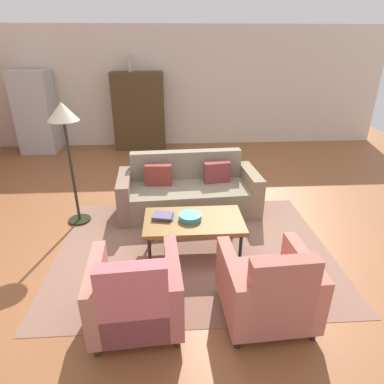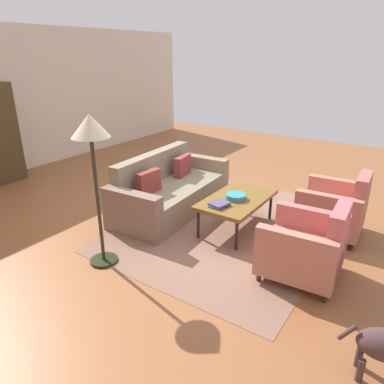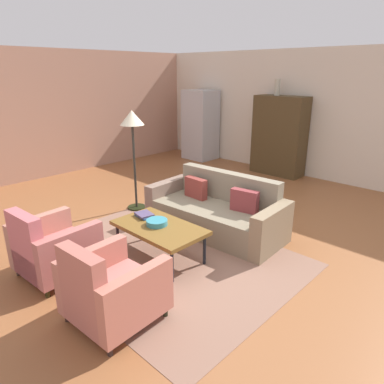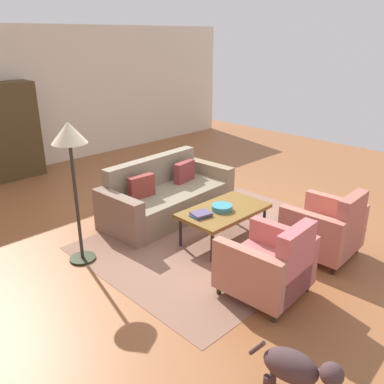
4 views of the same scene
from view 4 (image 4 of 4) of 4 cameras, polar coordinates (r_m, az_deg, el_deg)
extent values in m
plane|color=#955933|center=(6.02, 1.04, -4.39)|extent=(11.75, 11.75, 0.00)
cube|color=beige|center=(9.08, -19.35, 12.51)|extent=(9.79, 0.12, 2.80)
cube|color=#8B6451|center=(5.59, 4.01, -6.49)|extent=(3.40, 2.60, 0.01)
cube|color=#7E735B|center=(6.18, -3.24, -1.56)|extent=(1.79, 1.00, 0.42)
cube|color=gray|center=(6.34, -5.58, 1.12)|extent=(1.75, 0.28, 0.86)
cube|color=#897559|center=(6.80, 2.47, 1.55)|extent=(0.23, 0.91, 0.62)
cube|color=#7F6657|center=(5.56, -10.27, -3.45)|extent=(0.23, 0.91, 0.62)
cube|color=brown|center=(6.42, -1.09, 2.88)|extent=(0.41, 0.19, 0.32)
cube|color=brown|center=(5.83, -7.13, 0.78)|extent=(0.41, 0.14, 0.32)
cylinder|color=black|center=(5.31, -1.63, -5.66)|extent=(0.04, 0.04, 0.41)
cylinder|color=black|center=(6.01, 5.78, -2.41)|extent=(0.04, 0.04, 0.41)
cylinder|color=black|center=(4.96, 2.83, -7.74)|extent=(0.04, 0.04, 0.41)
cylinder|color=black|center=(5.70, 10.10, -4.00)|extent=(0.04, 0.04, 0.41)
cube|color=brown|center=(5.38, 4.52, -2.65)|extent=(1.20, 0.70, 0.05)
cylinder|color=#302B0F|center=(4.48, 3.80, -13.56)|extent=(0.05, 0.05, 0.10)
cylinder|color=#3C2613|center=(4.95, 8.74, -10.07)|extent=(0.05, 0.05, 0.10)
cylinder|color=#33281E|center=(4.19, 11.47, -16.87)|extent=(0.05, 0.05, 0.10)
cylinder|color=#2E2911|center=(4.69, 15.85, -12.70)|extent=(0.05, 0.05, 0.10)
cube|color=#B96562|center=(4.45, 10.13, -11.06)|extent=(0.61, 0.83, 0.30)
cube|color=#C56469|center=(4.20, 14.21, -9.74)|extent=(0.57, 0.18, 0.78)
cube|color=#B47462|center=(4.14, 7.69, -11.51)|extent=(0.17, 0.81, 0.56)
cube|color=#B2635D|center=(4.64, 12.49, -7.93)|extent=(0.17, 0.81, 0.56)
cylinder|color=#39281E|center=(5.31, 12.54, -8.03)|extent=(0.05, 0.05, 0.10)
cylinder|color=#2C2A1B|center=(5.86, 15.94, -5.48)|extent=(0.05, 0.05, 0.10)
cylinder|color=black|center=(5.07, 19.26, -10.32)|extent=(0.05, 0.05, 0.10)
cylinder|color=#332421|center=(5.64, 22.11, -7.40)|extent=(0.05, 0.05, 0.10)
cube|color=#BF6E66|center=(5.37, 17.70, -5.86)|extent=(0.60, 0.83, 0.30)
cube|color=#B26458|center=(5.16, 21.29, -4.50)|extent=(0.57, 0.17, 0.78)
cube|color=#B86C5C|center=(5.03, 16.19, -5.91)|extent=(0.16, 0.81, 0.56)
cube|color=#BF6E5C|center=(5.60, 19.36, -3.43)|extent=(0.16, 0.81, 0.56)
cylinder|color=teal|center=(5.32, 4.23, -2.19)|extent=(0.27, 0.27, 0.07)
cube|color=#2A548E|center=(5.15, 1.28, -3.28)|extent=(0.27, 0.19, 0.02)
cube|color=#514568|center=(5.14, 1.28, -3.04)|extent=(0.27, 0.24, 0.03)
cube|color=#47361E|center=(8.42, -24.87, 7.64)|extent=(1.20, 0.50, 1.80)
cube|color=#322111|center=(8.75, -23.65, 8.29)|extent=(0.56, 0.01, 1.51)
cylinder|color=black|center=(5.27, -15.11, -8.98)|extent=(0.32, 0.32, 0.03)
cylinder|color=#2A2A25|center=(4.95, -15.92, -1.55)|extent=(0.04, 0.04, 1.45)
cone|color=beige|center=(4.70, -16.96, 8.00)|extent=(0.40, 0.40, 0.24)
cylinder|color=#463235|center=(3.57, 11.36, -23.78)|extent=(0.06, 0.06, 0.20)
ellipsoid|color=#463235|center=(3.34, 13.71, -22.64)|extent=(0.33, 0.46, 0.24)
sphere|color=#463235|center=(3.25, 19.06, -23.07)|extent=(0.17, 0.17, 0.17)
cylinder|color=#463235|center=(3.38, 9.14, -20.84)|extent=(0.07, 0.14, 0.17)
camera|label=1|loc=(3.52, 50.62, 10.35)|focal=30.64mm
camera|label=2|loc=(1.26, -55.31, -2.27)|focal=33.34mm
camera|label=3|loc=(6.91, 42.68, 13.69)|focal=33.01mm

